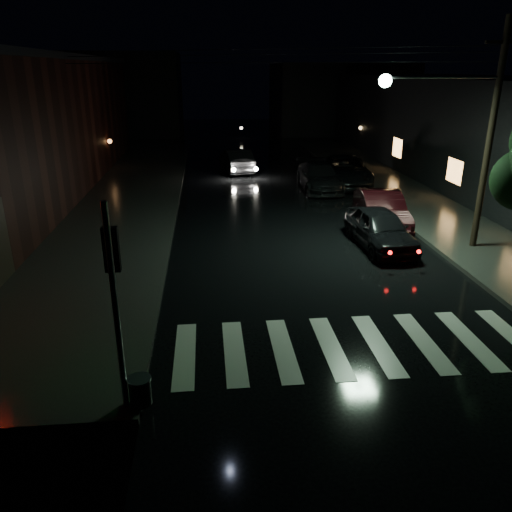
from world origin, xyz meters
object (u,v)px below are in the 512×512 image
object	(u,v)px
parked_car_b	(381,210)
parked_car_c	(319,177)
oncoming_car	(236,160)
parked_car_a	(380,229)
parked_car_d	(345,171)

from	to	relation	value
parked_car_b	parked_car_c	xyz separation A→B (m)	(-1.07, 7.48, -0.05)
parked_car_c	oncoming_car	xyz separation A→B (m)	(-4.33, 5.65, 0.03)
oncoming_car	parked_car_c	bearing A→B (deg)	119.90
parked_car_c	oncoming_car	size ratio (longest dim) A/B	1.10
parked_car_a	parked_car_c	bearing A→B (deg)	88.44
parked_car_a	parked_car_b	world-z (taller)	parked_car_b
parked_car_b	parked_car_c	distance (m)	7.56
parked_car_b	parked_car_d	distance (m)	8.60
parked_car_a	oncoming_car	size ratio (longest dim) A/B	0.95
oncoming_car	parked_car_b	bearing A→B (deg)	104.79
parked_car_d	oncoming_car	distance (m)	7.64
parked_car_a	parked_car_b	size ratio (longest dim) A/B	0.92
parked_car_b	parked_car_c	world-z (taller)	parked_car_b
parked_car_a	parked_car_c	size ratio (longest dim) A/B	0.87
parked_car_b	parked_car_d	size ratio (longest dim) A/B	0.80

